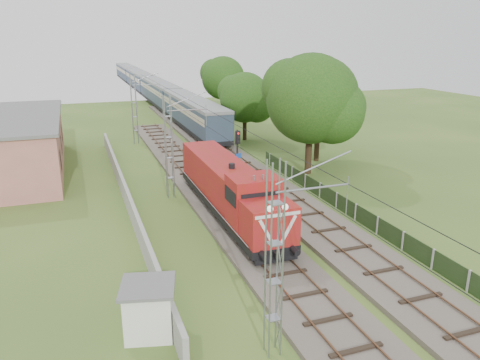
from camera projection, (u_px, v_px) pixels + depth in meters
name	position (u px, v px, depth m)	size (l,w,h in m)	color
ground	(265.00, 256.00, 26.98)	(140.00, 140.00, 0.00)	#395821
track_main	(227.00, 212.00, 33.23)	(4.20, 70.00, 0.45)	#6B6054
track_side	(234.00, 161.00, 46.52)	(4.20, 80.00, 0.45)	#6B6054
catenary	(170.00, 147.00, 35.63)	(3.31, 70.00, 8.00)	gray
boundary_wall	(125.00, 193.00, 35.47)	(0.25, 40.00, 1.50)	#9E9E99
station_building	(15.00, 144.00, 42.98)	(8.40, 20.40, 5.22)	tan
fence	(356.00, 212.00, 32.07)	(0.12, 32.00, 1.20)	black
locomotive	(230.00, 188.00, 32.05)	(2.87, 16.41, 4.17)	black
coach_rake	(148.00, 85.00, 93.44)	(3.24, 96.75, 3.75)	black
signal_post	(238.00, 148.00, 38.22)	(0.53, 0.42, 4.86)	black
relay_hut	(149.00, 309.00, 19.73)	(2.70, 2.70, 2.31)	silver
tree_a	(312.00, 100.00, 41.17)	(8.34, 7.94, 10.81)	#3C2B18
tree_b	(320.00, 97.00, 45.60)	(7.97, 7.59, 10.33)	#3C2B18
tree_c	(245.00, 98.00, 55.41)	(6.24, 5.95, 8.10)	#3C2B18
tree_d	(224.00, 79.00, 72.86)	(7.02, 6.69, 9.11)	#3C2B18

